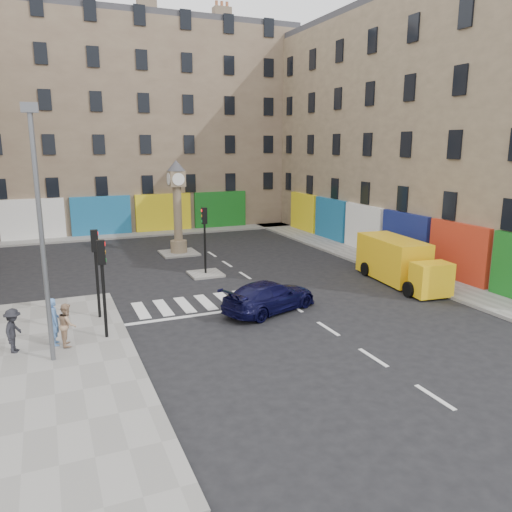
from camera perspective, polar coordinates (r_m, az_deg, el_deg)
ground at (r=21.99m, az=5.54°, el=-6.57°), size 120.00×120.00×0.00m
sidewalk_left at (r=17.75m, az=-24.69°, el=-12.33°), size 7.00×16.00×0.15m
sidewalk_right at (r=34.59m, az=10.37°, el=0.53°), size 2.60×30.00×0.15m
sidewalk_far at (r=41.47m, az=-14.29°, el=2.35°), size 32.00×2.40×0.15m
island_near at (r=28.32m, az=-5.78°, el=-2.05°), size 1.80×1.80×0.12m
island_far at (r=33.95m, az=-8.79°, el=0.34°), size 2.40×2.40×0.12m
building_right at (r=37.70m, az=19.13°, el=13.18°), size 10.00×30.00×16.00m
building_far at (r=46.61m, az=-16.01°, el=13.77°), size 32.00×10.00×17.00m
traffic_light_left_near at (r=19.05m, az=-17.14°, el=-1.89°), size 0.28×0.22×3.70m
traffic_light_left_far at (r=21.38m, az=-17.84°, el=-0.38°), size 0.28×0.22×3.70m
traffic_light_island at (r=27.79m, az=-5.90°, el=3.01°), size 0.28×0.22×3.70m
lamp_post at (r=17.18m, az=-23.42°, el=3.48°), size 0.50×0.25×8.30m
clock_pillar at (r=33.38m, az=-8.99°, el=6.20°), size 1.20×1.20×6.10m
navy_sedan at (r=22.03m, az=1.58°, el=-4.64°), size 5.01×3.38×1.35m
yellow_van at (r=27.46m, az=16.02°, el=-0.64°), size 2.65×6.44×2.29m
pedestrian_blue at (r=19.40m, az=-22.07°, el=-6.95°), size 0.45×0.66×1.74m
pedestrian_tan at (r=19.21m, az=-20.77°, el=-7.32°), size 0.60×0.76×1.56m
pedestrian_dark at (r=19.31m, az=-25.97°, el=-7.67°), size 0.86×1.14×1.57m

